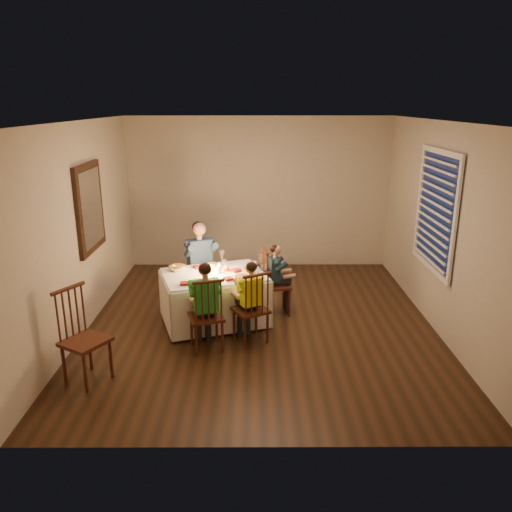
{
  "coord_description": "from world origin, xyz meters",
  "views": [
    {
      "loc": [
        -0.08,
        -6.08,
        2.82
      ],
      "look_at": [
        -0.06,
        0.15,
        0.89
      ],
      "focal_mm": 35.0,
      "sensor_mm": 36.0,
      "label": 1
    }
  ],
  "objects_px": {
    "chair_near_right": "(251,341)",
    "child_yellow": "(251,341)",
    "chair_adult": "(202,303)",
    "adult": "(202,303)",
    "chair_extra": "(90,380)",
    "child_teal": "(276,313)",
    "dining_table": "(214,288)",
    "chair_near_left": "(207,349)",
    "serving_bowl": "(178,268)",
    "chair_end": "(276,313)",
    "child_green": "(207,349)"
  },
  "relations": [
    {
      "from": "chair_end",
      "to": "child_teal",
      "type": "distance_m",
      "value": 0.0
    },
    {
      "from": "serving_bowl",
      "to": "child_teal",
      "type": "bearing_deg",
      "value": 6.77
    },
    {
      "from": "chair_extra",
      "to": "adult",
      "type": "xyz_separation_m",
      "value": [
        0.98,
        2.11,
        0.0
      ]
    },
    {
      "from": "dining_table",
      "to": "chair_near_left",
      "type": "height_order",
      "value": "dining_table"
    },
    {
      "from": "child_green",
      "to": "child_yellow",
      "type": "relative_size",
      "value": 1.05
    },
    {
      "from": "chair_adult",
      "to": "chair_end",
      "type": "relative_size",
      "value": 1.0
    },
    {
      "from": "chair_end",
      "to": "child_green",
      "type": "bearing_deg",
      "value": 130.34
    },
    {
      "from": "dining_table",
      "to": "serving_bowl",
      "type": "bearing_deg",
      "value": 145.41
    },
    {
      "from": "child_teal",
      "to": "dining_table",
      "type": "bearing_deg",
      "value": 99.33
    },
    {
      "from": "chair_extra",
      "to": "serving_bowl",
      "type": "xyz_separation_m",
      "value": [
        0.73,
        1.6,
        0.71
      ]
    },
    {
      "from": "dining_table",
      "to": "chair_extra",
      "type": "relative_size",
      "value": 1.51
    },
    {
      "from": "chair_near_right",
      "to": "child_green",
      "type": "bearing_deg",
      "value": -6.77
    },
    {
      "from": "chair_near_right",
      "to": "dining_table",
      "type": "bearing_deg",
      "value": -77.31
    },
    {
      "from": "chair_end",
      "to": "serving_bowl",
      "type": "xyz_separation_m",
      "value": [
        -1.31,
        -0.16,
        0.71
      ]
    },
    {
      "from": "dining_table",
      "to": "chair_near_right",
      "type": "xyz_separation_m",
      "value": [
        0.48,
        -0.56,
        -0.49
      ]
    },
    {
      "from": "chair_near_left",
      "to": "serving_bowl",
      "type": "bearing_deg",
      "value": -80.88
    },
    {
      "from": "chair_near_right",
      "to": "child_yellow",
      "type": "bearing_deg",
      "value": 180.0
    },
    {
      "from": "chair_adult",
      "to": "adult",
      "type": "height_order",
      "value": "adult"
    },
    {
      "from": "chair_adult",
      "to": "child_teal",
      "type": "relative_size",
      "value": 0.94
    },
    {
      "from": "adult",
      "to": "serving_bowl",
      "type": "bearing_deg",
      "value": -140.63
    },
    {
      "from": "chair_end",
      "to": "chair_extra",
      "type": "bearing_deg",
      "value": 120.21
    },
    {
      "from": "chair_extra",
      "to": "adult",
      "type": "height_order",
      "value": "adult"
    },
    {
      "from": "chair_adult",
      "to": "chair_near_right",
      "type": "xyz_separation_m",
      "value": [
        0.72,
        -1.21,
        0.0
      ]
    },
    {
      "from": "child_yellow",
      "to": "chair_extra",
      "type": "bearing_deg",
      "value": -0.17
    },
    {
      "from": "chair_end",
      "to": "serving_bowl",
      "type": "relative_size",
      "value": 4.11
    },
    {
      "from": "chair_near_left",
      "to": "chair_near_right",
      "type": "distance_m",
      "value": 0.56
    },
    {
      "from": "dining_table",
      "to": "child_teal",
      "type": "xyz_separation_m",
      "value": [
        0.83,
        0.3,
        -0.49
      ]
    },
    {
      "from": "chair_near_left",
      "to": "serving_bowl",
      "type": "distance_m",
      "value": 1.23
    },
    {
      "from": "chair_adult",
      "to": "chair_near_right",
      "type": "bearing_deg",
      "value": -84.1
    },
    {
      "from": "chair_extra",
      "to": "child_teal",
      "type": "xyz_separation_m",
      "value": [
        2.05,
        1.76,
        0.0
      ]
    },
    {
      "from": "chair_adult",
      "to": "serving_bowl",
      "type": "bearing_deg",
      "value": -140.63
    },
    {
      "from": "chair_extra",
      "to": "child_yellow",
      "type": "relative_size",
      "value": 0.99
    },
    {
      "from": "dining_table",
      "to": "chair_near_right",
      "type": "bearing_deg",
      "value": -67.32
    },
    {
      "from": "chair_near_right",
      "to": "serving_bowl",
      "type": "xyz_separation_m",
      "value": [
        -0.97,
        0.7,
        0.71
      ]
    },
    {
      "from": "adult",
      "to": "child_yellow",
      "type": "bearing_deg",
      "value": -84.1
    },
    {
      "from": "chair_extra",
      "to": "child_yellow",
      "type": "height_order",
      "value": "child_yellow"
    },
    {
      "from": "chair_end",
      "to": "child_teal",
      "type": "bearing_deg",
      "value": 79.52
    },
    {
      "from": "child_yellow",
      "to": "child_teal",
      "type": "distance_m",
      "value": 0.93
    },
    {
      "from": "chair_near_left",
      "to": "child_green",
      "type": "height_order",
      "value": "child_green"
    },
    {
      "from": "chair_near_right",
      "to": "child_yellow",
      "type": "distance_m",
      "value": 0.0
    },
    {
      "from": "chair_near_right",
      "to": "chair_extra",
      "type": "xyz_separation_m",
      "value": [
        -1.7,
        -0.9,
        0.0
      ]
    },
    {
      "from": "chair_near_right",
      "to": "adult",
      "type": "xyz_separation_m",
      "value": [
        -0.72,
        1.21,
        0.0
      ]
    },
    {
      "from": "chair_near_right",
      "to": "child_green",
      "type": "relative_size",
      "value": 0.86
    },
    {
      "from": "chair_extra",
      "to": "child_teal",
      "type": "relative_size",
      "value": 1.04
    },
    {
      "from": "dining_table",
      "to": "chair_end",
      "type": "relative_size",
      "value": 1.66
    },
    {
      "from": "adult",
      "to": "serving_bowl",
      "type": "distance_m",
      "value": 0.91
    },
    {
      "from": "child_yellow",
      "to": "chair_near_left",
      "type": "bearing_deg",
      "value": -6.77
    },
    {
      "from": "chair_end",
      "to": "child_green",
      "type": "relative_size",
      "value": 0.86
    },
    {
      "from": "chair_near_left",
      "to": "serving_bowl",
      "type": "height_order",
      "value": "serving_bowl"
    },
    {
      "from": "adult",
      "to": "child_yellow",
      "type": "distance_m",
      "value": 1.41
    }
  ]
}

